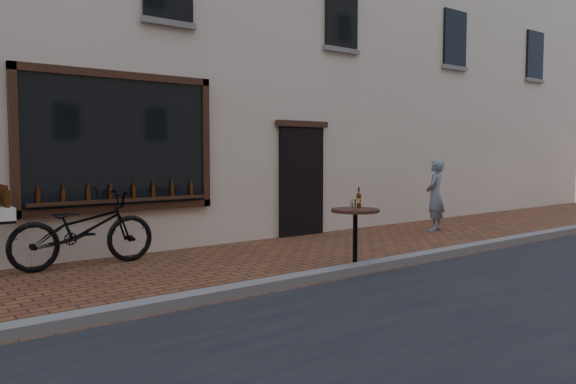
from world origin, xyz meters
TOP-DOWN VIEW (x-y plane):
  - ground at (0.00, 0.00)m, footprint 90.00×90.00m
  - kerb at (0.00, 0.20)m, footprint 90.00×0.25m
  - shop_building at (0.00, 6.50)m, footprint 28.00×6.20m
  - cargo_bicycle at (-2.69, 3.02)m, footprint 2.44×0.79m
  - bistro_table at (0.32, 0.35)m, footprint 0.69×0.69m
  - pedestrian at (4.55, 2.15)m, footprint 0.65×0.54m

SIDE VIEW (x-z plane):
  - ground at x=0.00m, z-range 0.00..0.00m
  - kerb at x=0.00m, z-range 0.00..0.12m
  - cargo_bicycle at x=-2.69m, z-range -0.03..1.16m
  - bistro_table at x=0.32m, z-range 0.04..1.22m
  - pedestrian at x=4.55m, z-range 0.00..1.54m
  - shop_building at x=0.00m, z-range 0.00..10.00m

